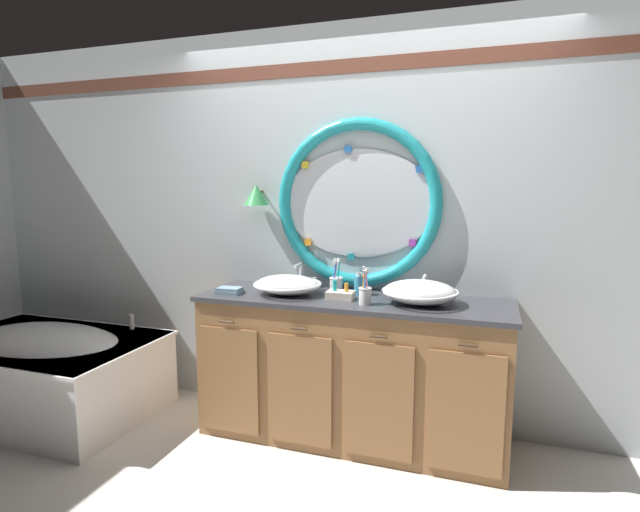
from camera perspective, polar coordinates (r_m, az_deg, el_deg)
The scene contains 13 objects.
ground_plane at distance 3.15m, azimuth 1.52°, elevation -22.01°, with size 14.00×14.00×0.00m, color silver.
back_wall_assembly at distance 3.30m, azimuth 4.59°, elevation 3.51°, with size 6.40×0.26×2.60m.
vanity_counter at distance 3.17m, azimuth 3.60°, elevation -12.70°, with size 1.90×0.61×0.90m.
bathtub at distance 4.03m, azimuth -28.97°, elevation -11.13°, with size 1.51×0.98×0.63m.
sink_basin_left at distance 3.14m, azimuth -3.73°, elevation -3.28°, with size 0.43×0.43×0.12m.
sink_basin_right at distance 2.93m, azimuth 11.38°, elevation -4.06°, with size 0.44×0.44×0.14m.
faucet_set_left at distance 3.34m, azimuth -2.25°, elevation -2.47°, with size 0.22×0.13×0.17m.
faucet_set_right at distance 3.15m, azimuth 11.91°, elevation -3.51°, with size 0.22×0.13×0.14m.
toothbrush_holder_left at distance 3.19m, azimuth 1.86°, elevation -3.16°, with size 0.09×0.09×0.22m.
toothbrush_holder_right at distance 2.87m, azimuth 5.18°, elevation -4.35°, with size 0.08×0.08×0.22m.
soap_dispenser at distance 3.12m, azimuth 4.52°, elevation -3.29°, with size 0.06×0.07×0.15m.
folded_hand_towel at distance 3.21m, azimuth -10.31°, elevation -3.91°, with size 0.16×0.11×0.04m.
toiletry_basket at distance 3.01m, azimuth 2.36°, elevation -4.41°, with size 0.16×0.11×0.11m.
Camera 1 is at (0.80, -2.60, 1.58)m, focal length 27.95 mm.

